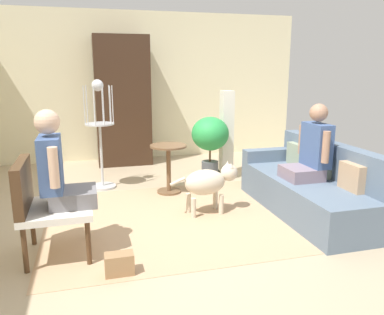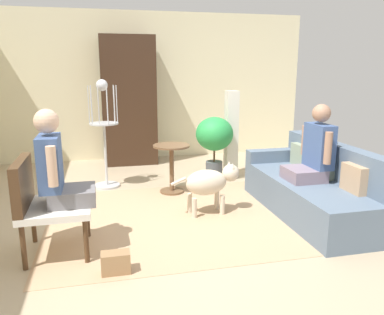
# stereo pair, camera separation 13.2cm
# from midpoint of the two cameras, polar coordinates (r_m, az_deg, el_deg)

# --- Properties ---
(ground_plane) EXTENTS (7.65, 7.65, 0.00)m
(ground_plane) POSITION_cam_midpoint_polar(r_m,az_deg,el_deg) (4.29, -2.61, -9.35)
(ground_plane) COLOR tan
(back_wall) EXTENTS (5.97, 0.12, 2.62)m
(back_wall) POSITION_cam_midpoint_polar(r_m,az_deg,el_deg) (7.18, -8.44, 10.35)
(back_wall) COLOR beige
(back_wall) RESTS_ON ground
(area_rug) EXTENTS (3.11, 2.35, 0.01)m
(area_rug) POSITION_cam_midpoint_polar(r_m,az_deg,el_deg) (4.38, -1.21, -8.78)
(area_rug) COLOR tan
(area_rug) RESTS_ON ground
(couch) EXTENTS (0.81, 2.00, 0.80)m
(couch) POSITION_cam_midpoint_polar(r_m,az_deg,el_deg) (4.65, 16.45, -4.26)
(couch) COLOR slate
(couch) RESTS_ON ground
(armchair) EXTENTS (0.61, 0.65, 0.88)m
(armchair) POSITION_cam_midpoint_polar(r_m,az_deg,el_deg) (3.62, -22.37, -5.89)
(armchair) COLOR #4C331E
(armchair) RESTS_ON ground
(person_on_couch) EXTENTS (0.46, 0.55, 0.85)m
(person_on_couch) POSITION_cam_midpoint_polar(r_m,az_deg,el_deg) (4.50, 16.53, 1.06)
(person_on_couch) COLOR gray
(person_on_armchair) EXTENTS (0.47, 0.54, 0.85)m
(person_on_armchair) POSITION_cam_midpoint_polar(r_m,az_deg,el_deg) (3.53, -20.29, -1.59)
(person_on_armchair) COLOR slate
(round_end_table) EXTENTS (0.48, 0.48, 0.65)m
(round_end_table) POSITION_cam_midpoint_polar(r_m,az_deg,el_deg) (5.11, -4.23, -0.90)
(round_end_table) COLOR brown
(round_end_table) RESTS_ON ground
(dog) EXTENTS (0.81, 0.33, 0.59)m
(dog) POSITION_cam_midpoint_polar(r_m,az_deg,el_deg) (4.39, 1.62, -3.63)
(dog) COLOR beige
(dog) RESTS_ON ground
(bird_cage_stand) EXTENTS (0.39, 0.39, 1.49)m
(bird_cage_stand) POSITION_cam_midpoint_polar(r_m,az_deg,el_deg) (5.41, -14.15, 3.35)
(bird_cage_stand) COLOR silver
(bird_cage_stand) RESTS_ON ground
(potted_plant) EXTENTS (0.56, 0.56, 0.94)m
(potted_plant) POSITION_cam_midpoint_polar(r_m,az_deg,el_deg) (5.72, 2.05, 3.00)
(potted_plant) COLOR #4C5156
(potted_plant) RESTS_ON ground
(column_lamp) EXTENTS (0.20, 0.20, 1.31)m
(column_lamp) POSITION_cam_midpoint_polar(r_m,az_deg,el_deg) (5.96, 4.51, 3.51)
(column_lamp) COLOR #4C4742
(column_lamp) RESTS_ON ground
(armoire_cabinet) EXTENTS (0.91, 0.56, 2.17)m
(armoire_cabinet) POSITION_cam_midpoint_polar(r_m,az_deg,el_deg) (6.75, -10.81, 8.19)
(armoire_cabinet) COLOR #382316
(armoire_cabinet) RESTS_ON ground
(handbag) EXTENTS (0.23, 0.13, 0.18)m
(handbag) POSITION_cam_midpoint_polar(r_m,az_deg,el_deg) (3.29, -11.90, -15.22)
(handbag) COLOR #99724C
(handbag) RESTS_ON ground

